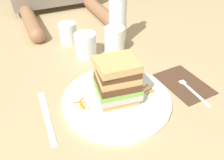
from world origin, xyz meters
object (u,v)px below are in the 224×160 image
Objects in this scene: fork at (189,87)px; empty_tumbler_0 at (68,33)px; water_bottle at (118,10)px; empty_tumbler_1 at (86,45)px; sandwich at (117,81)px; main_plate at (117,99)px; napkin_dark at (184,83)px; knife at (47,118)px; juice_glass at (114,41)px.

fork is 2.12× the size of empty_tumbler_0.
water_bottle reaches higher than empty_tumbler_1.
water_bottle reaches higher than sandwich.
empty_tumbler_0 is (-0.02, 0.39, -0.03)m from sandwich.
napkin_dark is at bearing -5.14° from main_plate.
fork is (0.22, -0.04, -0.00)m from main_plate.
water_bottle is 3.40× the size of empty_tumbler_1.
knife is 2.14× the size of juice_glass.
fork is (0.22, -0.04, -0.07)m from sandwich.
juice_glass is (-0.11, 0.26, 0.04)m from napkin_dark.
empty_tumbler_0 is at bearing 132.17° from juice_glass.
water_bottle is at bearing 39.33° from knife.
fork is (-0.00, -0.02, 0.00)m from napkin_dark.
water_bottle is at bearing 53.38° from juice_glass.
empty_tumbler_1 is (0.20, 0.24, 0.04)m from knife.
sandwich is 1.45× the size of empty_tumbler_1.
juice_glass reaches higher than napkin_dark.
empty_tumbler_1 reaches higher than knife.
napkin_dark is 1.90× the size of empty_tumbler_1.
napkin_dark is at bearing -52.93° from empty_tumbler_1.
sandwich is at bearing 174.90° from napkin_dark.
main_plate is at bearing 174.86° from napkin_dark.
napkin_dark is at bearing -59.72° from empty_tumbler_0.
sandwich is at bearing -87.31° from empty_tumbler_0.
sandwich is at bearing -116.93° from water_bottle.
sandwich is 0.62× the size of knife.
water_bottle is (0.34, 0.28, 0.13)m from knife.
empty_tumbler_0 is at bearing 120.28° from napkin_dark.
water_bottle reaches higher than fork.
juice_glass reaches higher than knife.
knife is 0.38m from juice_glass.
knife is (-0.41, 0.04, 0.00)m from napkin_dark.
knife is at bearing 174.65° from napkin_dark.
water_bottle is (0.15, 0.29, 0.06)m from sandwich.
main_plate is at bearing -116.89° from water_bottle.
fork is at bearing -10.89° from main_plate.
knife is at bearing -114.70° from empty_tumbler_0.
empty_tumbler_0 is (-0.24, 0.43, 0.03)m from fork.
knife is at bearing 171.54° from fork.
sandwich is at bearing -114.62° from juice_glass.
empty_tumbler_1 reaches higher than fork.
main_plate is 1.81× the size of napkin_dark.
main_plate is 3.44× the size of empty_tumbler_1.
fork is at bearing -10.84° from sandwich.
napkin_dark is 0.29m from juice_glass.
sandwich is 0.26m from empty_tumbler_1.
main_plate is 0.39m from empty_tumbler_0.
fork is 0.37m from water_bottle.
juice_glass is 1.19× the size of empty_tumbler_0.
empty_tumbler_1 is (0.01, 0.26, 0.04)m from main_plate.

